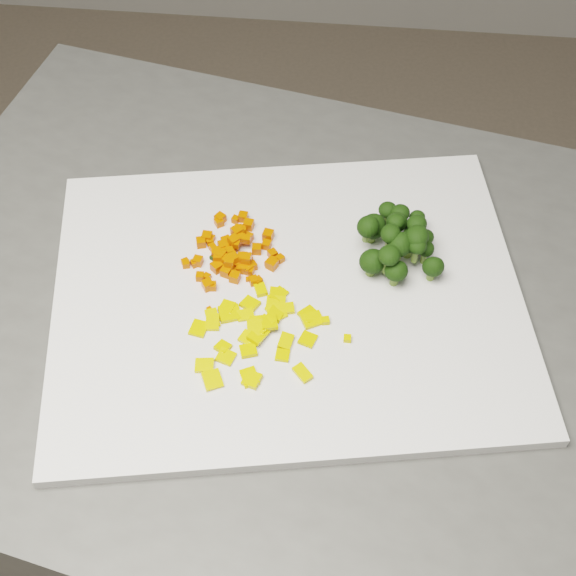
# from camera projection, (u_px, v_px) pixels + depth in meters

# --- Properties ---
(counter_block) EXTENTS (1.02, 0.81, 0.90)m
(counter_block) POSITION_uv_depth(u_px,v_px,m) (306.00, 488.00, 1.17)
(counter_block) COLOR #474745
(counter_block) RESTS_ON ground
(cutting_board) EXTENTS (0.53, 0.44, 0.01)m
(cutting_board) POSITION_uv_depth(u_px,v_px,m) (288.00, 298.00, 0.81)
(cutting_board) COLOR silver
(cutting_board) RESTS_ON counter_block
(carrot_pile) EXTENTS (0.10, 0.10, 0.03)m
(carrot_pile) POSITION_uv_depth(u_px,v_px,m) (233.00, 245.00, 0.83)
(carrot_pile) COLOR #C63F02
(carrot_pile) RESTS_ON cutting_board
(pepper_pile) EXTENTS (0.12, 0.12, 0.02)m
(pepper_pile) POSITION_uv_depth(u_px,v_px,m) (255.00, 335.00, 0.77)
(pepper_pile) COLOR gold
(pepper_pile) RESTS_ON cutting_board
(broccoli_pile) EXTENTS (0.13, 0.13, 0.06)m
(broccoli_pile) POSITION_uv_depth(u_px,v_px,m) (393.00, 241.00, 0.81)
(broccoli_pile) COLOR black
(broccoli_pile) RESTS_ON cutting_board
(carrot_cube_0) EXTENTS (0.01, 0.01, 0.01)m
(carrot_cube_0) POSITION_uv_depth(u_px,v_px,m) (247.00, 239.00, 0.83)
(carrot_cube_0) COLOR #C63F02
(carrot_cube_0) RESTS_ON carrot_pile
(carrot_cube_1) EXTENTS (0.01, 0.01, 0.01)m
(carrot_cube_1) POSITION_uv_depth(u_px,v_px,m) (234.00, 270.00, 0.82)
(carrot_cube_1) COLOR #C63F02
(carrot_cube_1) RESTS_ON carrot_pile
(carrot_cube_2) EXTENTS (0.01, 0.01, 0.01)m
(carrot_cube_2) POSITION_uv_depth(u_px,v_px,m) (235.00, 277.00, 0.81)
(carrot_cube_2) COLOR #C63F02
(carrot_cube_2) RESTS_ON carrot_pile
(carrot_cube_3) EXTENTS (0.01, 0.01, 0.01)m
(carrot_cube_3) POSITION_uv_depth(u_px,v_px,m) (230.00, 262.00, 0.81)
(carrot_cube_3) COLOR #C63F02
(carrot_cube_3) RESTS_ON carrot_pile
(carrot_cube_4) EXTENTS (0.01, 0.01, 0.01)m
(carrot_cube_4) POSITION_uv_depth(u_px,v_px,m) (218.00, 257.00, 0.82)
(carrot_cube_4) COLOR #C63F02
(carrot_cube_4) RESTS_ON carrot_pile
(carrot_cube_5) EXTENTS (0.01, 0.01, 0.01)m
(carrot_cube_5) POSITION_uv_depth(u_px,v_px,m) (242.00, 268.00, 0.82)
(carrot_cube_5) COLOR #C63F02
(carrot_cube_5) RESTS_ON carrot_pile
(carrot_cube_6) EXTENTS (0.01, 0.01, 0.01)m
(carrot_cube_6) POSITION_uv_depth(u_px,v_px,m) (242.00, 230.00, 0.85)
(carrot_cube_6) COLOR #C63F02
(carrot_cube_6) RESTS_ON carrot_pile
(carrot_cube_7) EXTENTS (0.01, 0.01, 0.01)m
(carrot_cube_7) POSITION_uv_depth(u_px,v_px,m) (198.00, 261.00, 0.83)
(carrot_cube_7) COLOR #C63F02
(carrot_cube_7) RESTS_ON carrot_pile
(carrot_cube_8) EXTENTS (0.01, 0.01, 0.01)m
(carrot_cube_8) POSITION_uv_depth(u_px,v_px,m) (246.00, 259.00, 0.82)
(carrot_cube_8) COLOR #C63F02
(carrot_cube_8) RESTS_ON carrot_pile
(carrot_cube_9) EXTENTS (0.01, 0.01, 0.01)m
(carrot_cube_9) POSITION_uv_depth(u_px,v_px,m) (258.00, 281.00, 0.81)
(carrot_cube_9) COLOR #C63F02
(carrot_cube_9) RESTS_ON carrot_pile
(carrot_cube_10) EXTENTS (0.01, 0.01, 0.01)m
(carrot_cube_10) POSITION_uv_depth(u_px,v_px,m) (248.00, 238.00, 0.84)
(carrot_cube_10) COLOR #C63F02
(carrot_cube_10) RESTS_ON carrot_pile
(carrot_cube_11) EXTENTS (0.01, 0.01, 0.01)m
(carrot_cube_11) POSITION_uv_depth(u_px,v_px,m) (207.00, 277.00, 0.81)
(carrot_cube_11) COLOR #C63F02
(carrot_cube_11) RESTS_ON carrot_pile
(carrot_cube_12) EXTENTS (0.01, 0.01, 0.01)m
(carrot_cube_12) POSITION_uv_depth(u_px,v_px,m) (226.00, 241.00, 0.84)
(carrot_cube_12) COLOR #C63F02
(carrot_cube_12) RESTS_ON carrot_pile
(carrot_cube_13) EXTENTS (0.01, 0.01, 0.01)m
(carrot_cube_13) POSITION_uv_depth(u_px,v_px,m) (254.00, 281.00, 0.81)
(carrot_cube_13) COLOR #C63F02
(carrot_cube_13) RESTS_ON carrot_pile
(carrot_cube_14) EXTENTS (0.01, 0.01, 0.01)m
(carrot_cube_14) POSITION_uv_depth(u_px,v_px,m) (236.00, 244.00, 0.83)
(carrot_cube_14) COLOR #C63F02
(carrot_cube_14) RESTS_ON carrot_pile
(carrot_cube_15) EXTENTS (0.01, 0.01, 0.01)m
(carrot_cube_15) POSITION_uv_depth(u_px,v_px,m) (241.00, 268.00, 0.82)
(carrot_cube_15) COLOR #C63F02
(carrot_cube_15) RESTS_ON carrot_pile
(carrot_cube_16) EXTENTS (0.01, 0.01, 0.01)m
(carrot_cube_16) POSITION_uv_depth(u_px,v_px,m) (243.00, 258.00, 0.82)
(carrot_cube_16) COLOR #C63F02
(carrot_cube_16) RESTS_ON carrot_pile
(carrot_cube_17) EXTENTS (0.01, 0.01, 0.01)m
(carrot_cube_17) POSITION_uv_depth(u_px,v_px,m) (257.00, 249.00, 0.84)
(carrot_cube_17) COLOR #C63F02
(carrot_cube_17) RESTS_ON carrot_pile
(carrot_cube_18) EXTENTS (0.01, 0.01, 0.01)m
(carrot_cube_18) POSITION_uv_depth(u_px,v_px,m) (200.00, 277.00, 0.81)
(carrot_cube_18) COLOR #C63F02
(carrot_cube_18) RESTS_ON carrot_pile
(carrot_cube_19) EXTENTS (0.01, 0.01, 0.01)m
(carrot_cube_19) POSITION_uv_depth(u_px,v_px,m) (272.00, 264.00, 0.82)
(carrot_cube_19) COLOR #C63F02
(carrot_cube_19) RESTS_ON carrot_pile
(carrot_cube_20) EXTENTS (0.01, 0.01, 0.01)m
(carrot_cube_20) POSITION_uv_depth(u_px,v_px,m) (273.00, 261.00, 0.83)
(carrot_cube_20) COLOR #C63F02
(carrot_cube_20) RESTS_ON carrot_pile
(carrot_cube_21) EXTENTS (0.01, 0.01, 0.01)m
(carrot_cube_21) POSITION_uv_depth(u_px,v_px,m) (240.00, 233.00, 0.84)
(carrot_cube_21) COLOR #C63F02
(carrot_cube_21) RESTS_ON carrot_pile
(carrot_cube_22) EXTENTS (0.01, 0.01, 0.01)m
(carrot_cube_22) POSITION_uv_depth(u_px,v_px,m) (212.00, 286.00, 0.81)
(carrot_cube_22) COLOR #C63F02
(carrot_cube_22) RESTS_ON carrot_pile
(carrot_cube_23) EXTENTS (0.01, 0.01, 0.01)m
(carrot_cube_23) POSITION_uv_depth(u_px,v_px,m) (273.00, 254.00, 0.83)
(carrot_cube_23) COLOR #C63F02
(carrot_cube_23) RESTS_ON carrot_pile
(carrot_cube_24) EXTENTS (0.01, 0.01, 0.01)m
(carrot_cube_24) POSITION_uv_depth(u_px,v_px,m) (243.00, 217.00, 0.86)
(carrot_cube_24) COLOR #C63F02
(carrot_cube_24) RESTS_ON carrot_pile
(carrot_cube_25) EXTENTS (0.01, 0.01, 0.01)m
(carrot_cube_25) POSITION_uv_depth(u_px,v_px,m) (226.00, 249.00, 0.84)
(carrot_cube_25) COLOR #C63F02
(carrot_cube_25) RESTS_ON carrot_pile
(carrot_cube_26) EXTENTS (0.01, 0.01, 0.01)m
(carrot_cube_26) POSITION_uv_depth(u_px,v_px,m) (217.00, 267.00, 0.82)
(carrot_cube_26) COLOR #C63F02
(carrot_cube_26) RESTS_ON carrot_pile
(carrot_cube_27) EXTENTS (0.01, 0.01, 0.01)m
(carrot_cube_27) POSITION_uv_depth(u_px,v_px,m) (233.00, 259.00, 0.82)
(carrot_cube_27) COLOR #C63F02
(carrot_cube_27) RESTS_ON carrot_pile
(carrot_cube_28) EXTENTS (0.01, 0.01, 0.01)m
(carrot_cube_28) POSITION_uv_depth(u_px,v_px,m) (248.00, 268.00, 0.82)
(carrot_cube_28) COLOR #C63F02
(carrot_cube_28) RESTS_ON carrot_pile
(carrot_cube_29) EXTENTS (0.01, 0.01, 0.01)m
(carrot_cube_29) POSITION_uv_depth(u_px,v_px,m) (241.00, 268.00, 0.82)
(carrot_cube_29) COLOR #C63F02
(carrot_cube_29) RESTS_ON carrot_pile
(carrot_cube_30) EXTENTS (0.01, 0.01, 0.01)m
(carrot_cube_30) POSITION_uv_depth(u_px,v_px,m) (269.00, 264.00, 0.83)
(carrot_cube_30) COLOR #C63F02
(carrot_cube_30) RESTS_ON carrot_pile
(carrot_cube_31) EXTENTS (0.01, 0.01, 0.01)m
(carrot_cube_31) POSITION_uv_depth(u_px,v_px,m) (216.00, 252.00, 0.83)
(carrot_cube_31) COLOR #C63F02
(carrot_cube_31) RESTS_ON carrot_pile
(carrot_cube_32) EXTENTS (0.01, 0.01, 0.01)m
(carrot_cube_32) POSITION_uv_depth(u_px,v_px,m) (268.00, 235.00, 0.85)
(carrot_cube_32) COLOR #C63F02
(carrot_cube_32) RESTS_ON carrot_pile
(carrot_cube_33) EXTENTS (0.01, 0.01, 0.01)m
(carrot_cube_33) POSITION_uv_depth(u_px,v_px,m) (250.00, 271.00, 0.82)
(carrot_cube_33) COLOR #C63F02
(carrot_cube_33) RESTS_ON carrot_pile
(carrot_cube_34) EXTENTS (0.01, 0.01, 0.01)m
(carrot_cube_34) POSITION_uv_depth(u_px,v_px,m) (237.00, 263.00, 0.82)
(carrot_cube_34) COLOR #C63F02
(carrot_cube_34) RESTS_ON carrot_pile
(carrot_cube_35) EXTENTS (0.01, 0.01, 0.01)m
(carrot_cube_35) POSITION_uv_depth(u_px,v_px,m) (234.00, 241.00, 0.83)
(carrot_cube_35) COLOR #C63F02
(carrot_cube_35) RESTS_ON carrot_pile
(carrot_cube_36) EXTENTS (0.01, 0.01, 0.01)m
(carrot_cube_36) POSITION_uv_depth(u_px,v_px,m) (220.00, 218.00, 0.86)
(carrot_cube_36) COLOR #C63F02
(carrot_cube_36) RESTS_ON carrot_pile
(carrot_cube_37) EXTENTS (0.01, 0.01, 0.01)m
(carrot_cube_37) POSITION_uv_depth(u_px,v_px,m) (195.00, 263.00, 0.83)
(carrot_cube_37) COLOR #C63F02
(carrot_cube_37) RESTS_ON carrot_pile
(carrot_cube_38) EXTENTS (0.01, 0.01, 0.01)m
(carrot_cube_38) POSITION_uv_depth(u_px,v_px,m) (280.00, 259.00, 0.83)
(carrot_cube_38) COLOR #C63F02
(carrot_cube_38) RESTS_ON carrot_pile
(carrot_cube_39) EXTENTS (0.01, 0.01, 0.01)m
(carrot_cube_39) POSITION_uv_depth(u_px,v_px,m) (267.00, 245.00, 0.84)
(carrot_cube_39) COLOR #C63F02
(carrot_cube_39) RESTS_ON carrot_pile
(carrot_cube_40) EXTENTS (0.01, 0.01, 0.01)m
(carrot_cube_40) POSITION_uv_depth(u_px,v_px,m) (252.00, 266.00, 0.82)
(carrot_cube_40) COLOR #C63F02
(carrot_cube_40) RESTS_ON carrot_pile
(carrot_cube_41) EXTENTS (0.01, 0.01, 0.01)m
(carrot_cube_41) POSITION_uv_depth(u_px,v_px,m) (223.00, 246.00, 0.84)
(carrot_cube_41) COLOR #C63F02
(carrot_cube_41) RESTS_ON carrot_pile
(carrot_cube_42) EXTENTS (0.01, 0.01, 0.01)m
(carrot_cube_42) POSITION_uv_depth(u_px,v_px,m) (228.00, 253.00, 0.83)
(carrot_cube_42) COLOR #C63F02
(carrot_cube_42) RESTS_ON carrot_pile
(carrot_cube_43) EXTENTS (0.01, 0.01, 0.01)m
(carrot_cube_43) POSITION_uv_depth(u_px,v_px,m) (230.00, 251.00, 0.82)
(carrot_cube_43) COLOR #C63F02
(carrot_cube_43) RESTS_ON carrot_pile
(carrot_cube_44) EXTENTS (0.01, 0.01, 0.01)m
(carrot_cube_44) POSITION_uv_depth(u_px,v_px,m) (212.00, 247.00, 0.84)
(carrot_cube_44) COLOR #C63F02
(carrot_cube_44) RESTS_ON carrot_pile
(carrot_cube_45) EXTENTS (0.01, 0.01, 0.01)m
(carrot_cube_45) POSITION_uv_depth(u_px,v_px,m) (207.00, 237.00, 0.84)
(carrot_cube_45) COLOR #C63F02
(carrot_cube_45) RESTS_ON carrot_pile
(carrot_cube_46) EXTENTS (0.01, 0.01, 0.01)m
(carrot_cube_46) POSITION_uv_depth(u_px,v_px,m) (236.00, 220.00, 0.86)
(carrot_cube_46) COLOR #C63F02
(carrot_cube_46) RESTS_ON carrot_pile
(carrot_cube_47) EXTENTS (0.01, 0.01, 0.01)m
(carrot_cube_47) POSITION_uv_depth(u_px,v_px,m) (201.00, 242.00, 0.84)
(carrot_cube_47) COLOR #C63F02
(carrot_cube_47) RESTS_ON carrot_pile
(carrot_cube_48) EXTENTS (0.01, 0.01, 0.01)m
(carrot_cube_48) POSITION_uv_depth(u_px,v_px,m) (231.00, 253.00, 0.83)
(carrot_cube_48) COLOR #C63F02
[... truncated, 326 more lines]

